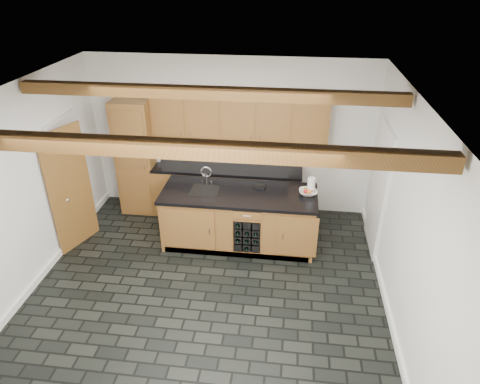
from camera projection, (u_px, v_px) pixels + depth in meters
The scene contains 10 objects.
ground at pixel (207, 292), 6.08m from camera, with size 5.00×5.00×0.00m, color black.
room_shell at pixel (204, 179), 5.82m from camera, with size 5.01×5.00×5.00m.
back_cabinetry at pixel (208, 163), 7.60m from camera, with size 3.65×0.62×2.20m.
island at pixel (239, 218), 6.94m from camera, with size 2.48×0.96×0.93m.
faucet at pixel (205, 188), 6.81m from camera, with size 0.45×0.40×0.34m.
kitchen_scale at pixel (260, 186), 6.87m from camera, with size 0.20×0.14×0.05m.
fruit_bowl at pixel (308, 192), 6.67m from camera, with size 0.28×0.28×0.07m, color beige.
fruit_cluster at pixel (308, 190), 6.65m from camera, with size 0.16×0.17×0.07m.
paper_towel at pixel (311, 186), 6.64m from camera, with size 0.12×0.12×0.27m, color white.
mug at pixel (159, 159), 7.75m from camera, with size 0.11×0.11×0.10m, color white.
Camera 1 is at (1.05, -4.57, 4.15)m, focal length 32.00 mm.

